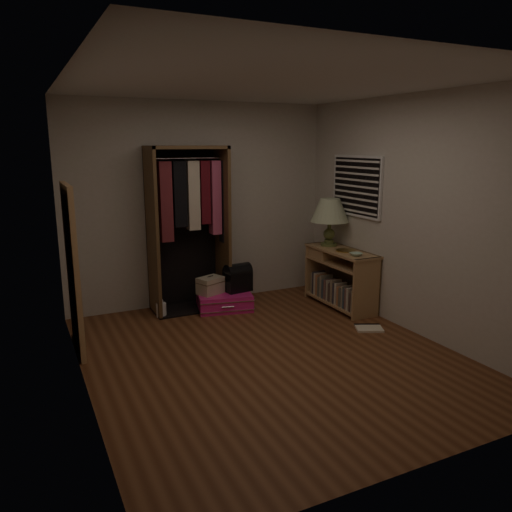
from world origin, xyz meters
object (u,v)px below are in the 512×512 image
object	(u,v)px
console_bookshelf	(338,276)
table_lamp	(330,211)
train_case	(210,285)
black_bag	(238,277)
pink_suitcase	(224,301)
open_wardrobe	(191,214)
white_jug	(161,310)
floor_mirror	(73,269)

from	to	relation	value
console_bookshelf	table_lamp	bearing A→B (deg)	88.96
train_case	black_bag	bearing A→B (deg)	-28.65
pink_suitcase	table_lamp	size ratio (longest dim) A/B	1.25
pink_suitcase	table_lamp	world-z (taller)	table_lamp
open_wardrobe	pink_suitcase	distance (m)	1.18
black_bag	open_wardrobe	bearing A→B (deg)	150.80
table_lamp	white_jug	xyz separation A→B (m)	(-2.21, 0.31, -1.12)
white_jug	floor_mirror	bearing A→B (deg)	-149.76
console_bookshelf	pink_suitcase	bearing A→B (deg)	160.55
console_bookshelf	black_bag	world-z (taller)	console_bookshelf
white_jug	black_bag	bearing A→B (deg)	-2.37
open_wardrobe	floor_mirror	world-z (taller)	open_wardrobe
train_case	pink_suitcase	bearing A→B (deg)	-43.02
table_lamp	white_jug	world-z (taller)	table_lamp
black_bag	white_jug	size ratio (longest dim) A/B	1.69
pink_suitcase	white_jug	distance (m)	0.81
console_bookshelf	floor_mirror	xyz separation A→B (m)	(-3.24, -0.04, 0.46)
open_wardrobe	pink_suitcase	bearing A→B (deg)	-34.77
open_wardrobe	train_case	size ratio (longest dim) A/B	5.43
console_bookshelf	white_jug	distance (m)	2.30
train_case	black_bag	size ratio (longest dim) A/B	1.04
black_bag	white_jug	world-z (taller)	black_bag
open_wardrobe	pink_suitcase	size ratio (longest dim) A/B	2.62
console_bookshelf	black_bag	size ratio (longest dim) A/B	3.09
floor_mirror	table_lamp	size ratio (longest dim) A/B	2.72
console_bookshelf	floor_mirror	size ratio (longest dim) A/B	0.66
floor_mirror	black_bag	xyz separation A→B (m)	(2.03, 0.56, -0.45)
floor_mirror	white_jug	world-z (taller)	floor_mirror
pink_suitcase	table_lamp	xyz separation A→B (m)	(1.41, -0.24, 1.10)
white_jug	pink_suitcase	bearing A→B (deg)	-4.47
pink_suitcase	train_case	distance (m)	0.28
table_lamp	white_jug	size ratio (longest dim) A/B	2.92
open_wardrobe	train_case	xyz separation A→B (m)	(0.17, -0.17, -0.90)
floor_mirror	white_jug	size ratio (longest dim) A/B	7.95
floor_mirror	pink_suitcase	world-z (taller)	floor_mirror
floor_mirror	table_lamp	bearing A→B (deg)	5.19
floor_mirror	open_wardrobe	bearing A→B (deg)	27.19
console_bookshelf	open_wardrobe	size ratio (longest dim) A/B	0.55
floor_mirror	train_case	size ratio (longest dim) A/B	4.50
train_case	black_bag	world-z (taller)	black_bag
train_case	console_bookshelf	bearing A→B (deg)	-41.83
black_bag	table_lamp	xyz separation A→B (m)	(1.21, -0.26, 0.81)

